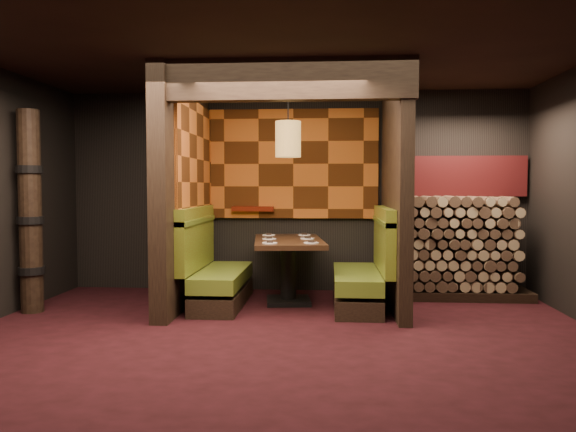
# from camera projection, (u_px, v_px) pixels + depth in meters

# --- Properties ---
(floor) EXTENTS (6.50, 5.50, 0.02)m
(floor) POSITION_uv_depth(u_px,v_px,m) (278.00, 344.00, 5.39)
(floor) COLOR black
(floor) RESTS_ON ground
(ceiling) EXTENTS (6.50, 5.50, 0.02)m
(ceiling) POSITION_uv_depth(u_px,v_px,m) (278.00, 41.00, 5.24)
(ceiling) COLOR black
(ceiling) RESTS_ON ground
(wall_back) EXTENTS (6.50, 0.02, 2.85)m
(wall_back) POSITION_uv_depth(u_px,v_px,m) (295.00, 192.00, 8.06)
(wall_back) COLOR black
(wall_back) RESTS_ON ground
(wall_front) EXTENTS (6.50, 0.02, 2.85)m
(wall_front) POSITION_uv_depth(u_px,v_px,m) (224.00, 203.00, 2.56)
(wall_front) COLOR black
(wall_front) RESTS_ON ground
(partition_left) EXTENTS (0.20, 2.20, 2.85)m
(partition_left) POSITION_uv_depth(u_px,v_px,m) (183.00, 192.00, 7.05)
(partition_left) COLOR black
(partition_left) RESTS_ON floor
(partition_right) EXTENTS (0.15, 2.10, 2.85)m
(partition_right) POSITION_uv_depth(u_px,v_px,m) (395.00, 192.00, 6.91)
(partition_right) COLOR black
(partition_right) RESTS_ON floor
(header_beam) EXTENTS (2.85, 0.18, 0.44)m
(header_beam) POSITION_uv_depth(u_px,v_px,m) (282.00, 80.00, 5.95)
(header_beam) COLOR black
(header_beam) RESTS_ON partition_left
(tapa_back_panel) EXTENTS (2.40, 0.06, 1.55)m
(tapa_back_panel) POSITION_uv_depth(u_px,v_px,m) (293.00, 164.00, 7.99)
(tapa_back_panel) COLOR #AF561C
(tapa_back_panel) RESTS_ON wall_back
(tapa_side_panel) EXTENTS (0.04, 1.85, 1.45)m
(tapa_side_panel) POSITION_uv_depth(u_px,v_px,m) (195.00, 159.00, 7.20)
(tapa_side_panel) COLOR #AF561C
(tapa_side_panel) RESTS_ON partition_left
(lacquer_shelf) EXTENTS (0.60, 0.12, 0.07)m
(lacquer_shelf) POSITION_uv_depth(u_px,v_px,m) (253.00, 209.00, 8.01)
(lacquer_shelf) COLOR #5B1509
(lacquer_shelf) RESTS_ON wall_back
(booth_bench_left) EXTENTS (0.68, 1.60, 1.14)m
(booth_bench_left) POSITION_uv_depth(u_px,v_px,m) (214.00, 273.00, 7.08)
(booth_bench_left) COLOR black
(booth_bench_left) RESTS_ON floor
(booth_bench_right) EXTENTS (0.68, 1.60, 1.14)m
(booth_bench_right) POSITION_uv_depth(u_px,v_px,m) (365.00, 275.00, 6.94)
(booth_bench_right) COLOR black
(booth_bench_right) RESTS_ON floor
(dining_table) EXTENTS (1.03, 1.65, 0.83)m
(dining_table) POSITION_uv_depth(u_px,v_px,m) (288.00, 258.00, 7.18)
(dining_table) COLOR black
(dining_table) RESTS_ON floor
(place_settings) EXTENTS (0.80, 1.30, 0.03)m
(place_settings) POSITION_uv_depth(u_px,v_px,m) (288.00, 238.00, 7.16)
(place_settings) COLOR white
(place_settings) RESTS_ON dining_table
(pendant_lamp) EXTENTS (0.32, 0.32, 0.98)m
(pendant_lamp) POSITION_uv_depth(u_px,v_px,m) (288.00, 139.00, 7.05)
(pendant_lamp) COLOR olive
(pendant_lamp) RESTS_ON ceiling
(totem_column) EXTENTS (0.31, 0.31, 2.40)m
(totem_column) POSITION_uv_depth(u_px,v_px,m) (30.00, 213.00, 6.64)
(totem_column) COLOR black
(totem_column) RESTS_ON floor
(firewood_stack) EXTENTS (1.73, 0.70, 1.36)m
(firewood_stack) POSITION_uv_depth(u_px,v_px,m) (463.00, 247.00, 7.53)
(firewood_stack) COLOR black
(firewood_stack) RESTS_ON floor
(mosaic_header) EXTENTS (1.83, 0.10, 0.56)m
(mosaic_header) POSITION_uv_depth(u_px,v_px,m) (459.00, 176.00, 7.81)
(mosaic_header) COLOR maroon
(mosaic_header) RESTS_ON wall_back
(bay_front_post) EXTENTS (0.08, 0.08, 2.85)m
(bay_front_post) POSITION_uv_depth(u_px,v_px,m) (400.00, 192.00, 7.16)
(bay_front_post) COLOR black
(bay_front_post) RESTS_ON floor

